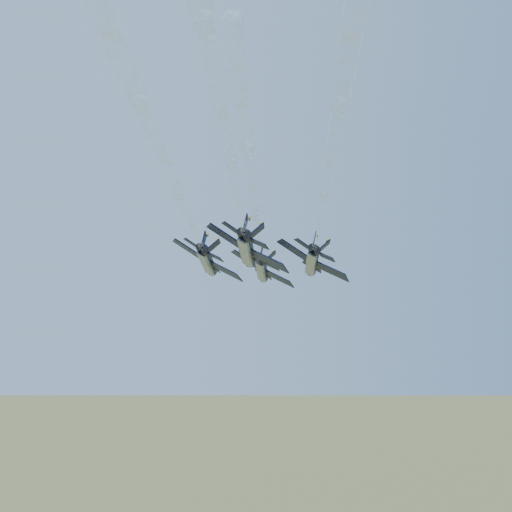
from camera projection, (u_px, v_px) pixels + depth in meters
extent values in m
cylinder|color=black|center=(263.00, 269.00, 107.38)|extent=(5.61, 12.39, 2.17)
cone|color=black|center=(266.00, 273.00, 114.65)|extent=(2.77, 2.93, 2.17)
ellipsoid|color=black|center=(265.00, 269.00, 110.53)|extent=(1.76, 2.47, 1.12)
cube|color=gray|center=(261.00, 272.00, 107.35)|extent=(4.52, 10.97, 1.09)
cube|color=black|center=(246.00, 260.00, 107.06)|extent=(4.73, 3.07, 2.96)
cube|color=yellow|center=(247.00, 260.00, 108.63)|extent=(4.55, 0.43, 2.91)
cube|color=black|center=(278.00, 279.00, 106.22)|extent=(5.52, 5.09, 2.96)
cube|color=yellow|center=(279.00, 280.00, 107.79)|extent=(3.92, 2.85, 2.91)
cube|color=black|center=(250.00, 259.00, 101.84)|extent=(2.25, 1.67, 1.38)
cube|color=black|center=(270.00, 272.00, 101.32)|extent=(2.58, 2.48, 1.38)
cube|color=black|center=(260.00, 257.00, 102.40)|extent=(1.27, 2.16, 2.38)
cube|color=black|center=(269.00, 262.00, 102.19)|extent=(2.44, 2.51, 1.67)
cylinder|color=black|center=(257.00, 264.00, 100.99)|extent=(1.66, 1.47, 1.40)
cylinder|color=black|center=(262.00, 267.00, 100.88)|extent=(1.66, 1.47, 1.40)
cylinder|color=black|center=(208.00, 261.00, 94.84)|extent=(5.61, 12.39, 2.17)
cone|color=black|center=(215.00, 266.00, 102.11)|extent=(2.77, 2.93, 2.17)
ellipsoid|color=black|center=(213.00, 260.00, 97.99)|extent=(1.76, 2.47, 1.12)
cube|color=gray|center=(206.00, 264.00, 94.80)|extent=(4.52, 10.97, 1.09)
cube|color=black|center=(189.00, 250.00, 94.52)|extent=(4.73, 3.07, 2.96)
cube|color=yellow|center=(191.00, 251.00, 96.08)|extent=(4.55, 0.43, 2.91)
cube|color=black|center=(225.00, 272.00, 93.68)|extent=(5.52, 5.09, 2.96)
cube|color=yellow|center=(226.00, 272.00, 95.24)|extent=(3.92, 2.85, 2.91)
cube|color=black|center=(190.00, 249.00, 89.29)|extent=(2.25, 1.67, 1.38)
cube|color=black|center=(213.00, 263.00, 88.77)|extent=(2.58, 2.48, 1.38)
cube|color=black|center=(202.00, 246.00, 89.86)|extent=(1.27, 2.16, 2.38)
cube|color=black|center=(212.00, 252.00, 89.65)|extent=(2.44, 2.51, 1.67)
cylinder|color=black|center=(198.00, 255.00, 88.44)|extent=(1.66, 1.47, 1.40)
cylinder|color=black|center=(203.00, 258.00, 88.33)|extent=(1.66, 1.47, 1.40)
cylinder|color=black|center=(313.00, 261.00, 95.30)|extent=(5.61, 12.39, 2.17)
cone|color=black|center=(312.00, 266.00, 102.57)|extent=(2.77, 2.93, 2.17)
ellipsoid|color=black|center=(314.00, 261.00, 98.45)|extent=(1.76, 2.47, 1.12)
cube|color=gray|center=(311.00, 265.00, 95.27)|extent=(4.52, 10.97, 1.09)
cube|color=black|center=(294.00, 250.00, 94.98)|extent=(4.73, 3.07, 2.96)
cube|color=yellow|center=(295.00, 251.00, 96.55)|extent=(4.55, 0.43, 2.91)
cube|color=black|center=(331.00, 272.00, 94.14)|extent=(5.52, 5.09, 2.96)
cube|color=yellow|center=(331.00, 273.00, 95.71)|extent=(3.92, 2.85, 2.91)
cube|color=black|center=(301.00, 249.00, 89.76)|extent=(2.25, 1.67, 1.38)
cube|color=black|center=(325.00, 264.00, 89.24)|extent=(2.58, 2.48, 1.38)
cube|color=black|center=(313.00, 246.00, 90.32)|extent=(1.27, 2.16, 2.38)
cube|color=black|center=(322.00, 252.00, 90.11)|extent=(2.44, 2.51, 1.67)
cylinder|color=black|center=(310.00, 255.00, 88.91)|extent=(1.66, 1.47, 1.40)
cylinder|color=black|center=(315.00, 258.00, 88.80)|extent=(1.66, 1.47, 1.40)
cylinder|color=black|center=(248.00, 249.00, 81.92)|extent=(5.61, 12.39, 2.17)
cone|color=black|center=(253.00, 256.00, 89.19)|extent=(2.77, 2.93, 2.17)
ellipsoid|color=black|center=(252.00, 249.00, 85.06)|extent=(1.76, 2.47, 1.12)
cube|color=gray|center=(245.00, 253.00, 81.88)|extent=(4.52, 10.97, 1.09)
cube|color=black|center=(226.00, 237.00, 81.60)|extent=(4.73, 3.07, 2.96)
cube|color=yellow|center=(228.00, 238.00, 83.16)|extent=(4.55, 0.43, 2.91)
cube|color=black|center=(268.00, 262.00, 80.76)|extent=(5.52, 5.09, 2.96)
cube|color=yellow|center=(269.00, 263.00, 82.32)|extent=(3.92, 2.85, 2.91)
cube|color=black|center=(229.00, 235.00, 76.37)|extent=(2.25, 1.67, 1.38)
cube|color=black|center=(257.00, 251.00, 75.85)|extent=(2.58, 2.48, 1.38)
cube|color=black|center=(244.00, 231.00, 76.94)|extent=(1.27, 2.16, 2.38)
cube|color=black|center=(255.00, 238.00, 76.73)|extent=(2.44, 2.51, 1.67)
cylinder|color=black|center=(239.00, 241.00, 75.52)|extent=(1.66, 1.47, 1.40)
cylinder|color=black|center=(245.00, 245.00, 75.41)|extent=(1.66, 1.47, 1.40)
cylinder|color=white|center=(254.00, 258.00, 90.86)|extent=(7.17, 20.56, 1.15)
cylinder|color=white|center=(239.00, 236.00, 71.14)|extent=(7.59, 20.68, 1.58)
cylinder|color=white|center=(212.00, 199.00, 51.43)|extent=(8.08, 20.83, 2.09)
cylinder|color=white|center=(186.00, 245.00, 78.31)|extent=(7.17, 20.56, 1.15)
cylinder|color=white|center=(145.00, 216.00, 58.60)|extent=(7.59, 20.68, 1.58)
cylinder|color=white|center=(62.00, 156.00, 38.89)|extent=(8.08, 20.83, 2.09)
cylinder|color=white|center=(313.00, 246.00, 78.77)|extent=(7.17, 20.56, 1.15)
cylinder|color=white|center=(315.00, 217.00, 59.06)|extent=(7.59, 20.68, 1.58)
cylinder|color=white|center=(317.00, 158.00, 39.35)|extent=(8.08, 20.83, 2.09)
cylinder|color=white|center=(232.00, 228.00, 65.39)|extent=(7.17, 20.56, 1.15)
cylinder|color=white|center=(199.00, 182.00, 45.68)|extent=(7.59, 20.68, 1.58)
cylinder|color=white|center=(114.00, 67.00, 25.97)|extent=(8.08, 20.83, 2.09)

